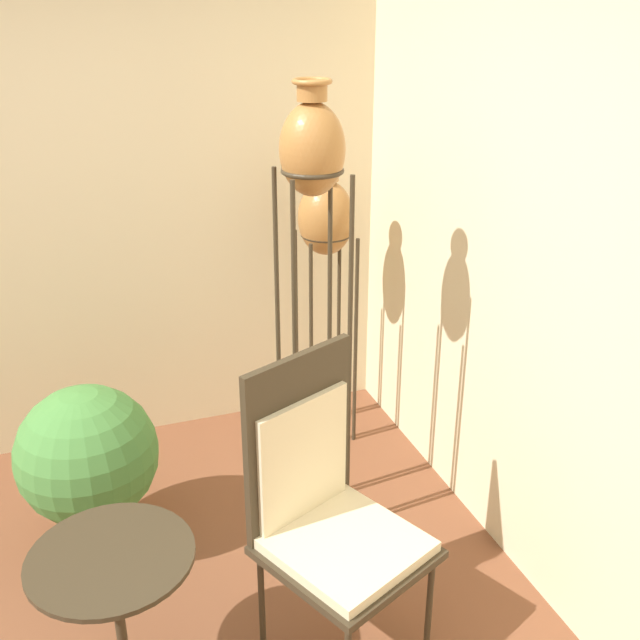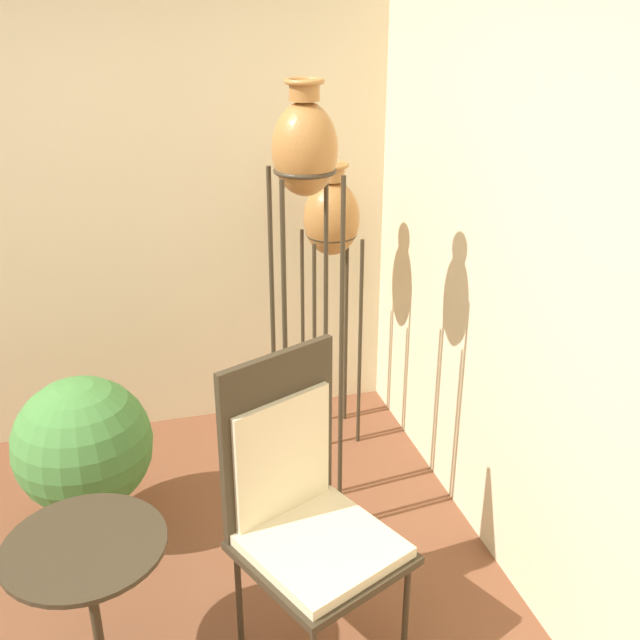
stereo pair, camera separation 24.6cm
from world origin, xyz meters
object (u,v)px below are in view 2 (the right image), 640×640
Objects in this scene: vase_stand_medium at (332,223)px; potted_plant at (84,452)px; vase_stand_tall at (305,169)px; chair at (303,504)px; side_table at (90,583)px.

vase_stand_medium is 1.60m from potted_plant.
vase_stand_tall is 2.54× the size of potted_plant.
chair is (-0.50, -1.37, -0.61)m from vase_stand_medium.
potted_plant is at bearing 171.67° from vase_stand_tall.
vase_stand_tall reaches higher than potted_plant.
chair is at bearing 2.82° from side_table.
vase_stand_medium reaches higher than chair.
chair is at bearing -46.21° from potted_plant.
potted_plant is (-0.97, 0.14, -1.21)m from vase_stand_tall.
vase_stand_medium reaches higher than side_table.
chair reaches higher than side_table.
vase_stand_tall is 1.56m from potted_plant.
vase_stand_medium is 1.94× the size of potted_plant.
vase_stand_tall is at bearing -8.33° from potted_plant.
chair is 1.47× the size of potted_plant.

